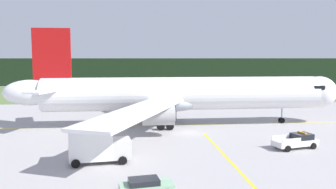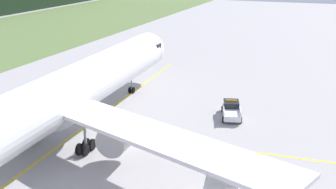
{
  "view_description": "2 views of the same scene",
  "coord_description": "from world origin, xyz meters",
  "px_view_note": "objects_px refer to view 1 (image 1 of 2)",
  "views": [
    {
      "loc": [
        -5.48,
        -48.66,
        11.04
      ],
      "look_at": [
        -2.36,
        5.24,
        5.14
      ],
      "focal_mm": 36.44,
      "sensor_mm": 36.0,
      "label": 1
    },
    {
      "loc": [
        -37.76,
        -19.78,
        19.09
      ],
      "look_at": [
        6.96,
        -2.69,
        3.83
      ],
      "focal_mm": 46.46,
      "sensor_mm": 36.0,
      "label": 2
    }
  ],
  "objects_px": {
    "airliner": "(179,94)",
    "catering_truck": "(98,146)",
    "ops_pickup_truck": "(297,141)",
    "staff_car": "(146,186)"
  },
  "relations": [
    {
      "from": "catering_truck",
      "to": "staff_car",
      "type": "bearing_deg",
      "value": -59.09
    },
    {
      "from": "catering_truck",
      "to": "staff_car",
      "type": "height_order",
      "value": "catering_truck"
    },
    {
      "from": "ops_pickup_truck",
      "to": "catering_truck",
      "type": "distance_m",
      "value": 23.79
    },
    {
      "from": "ops_pickup_truck",
      "to": "catering_truck",
      "type": "bearing_deg",
      "value": -169.04
    },
    {
      "from": "ops_pickup_truck",
      "to": "staff_car",
      "type": "xyz_separation_m",
      "value": [
        -18.27,
        -12.99,
        -0.2
      ]
    },
    {
      "from": "airliner",
      "to": "ops_pickup_truck",
      "type": "distance_m",
      "value": 20.37
    },
    {
      "from": "ops_pickup_truck",
      "to": "catering_truck",
      "type": "height_order",
      "value": "catering_truck"
    },
    {
      "from": "airliner",
      "to": "staff_car",
      "type": "height_order",
      "value": "airliner"
    },
    {
      "from": "airliner",
      "to": "catering_truck",
      "type": "relative_size",
      "value": 8.23
    },
    {
      "from": "airliner",
      "to": "ops_pickup_truck",
      "type": "height_order",
      "value": "airliner"
    }
  ]
}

